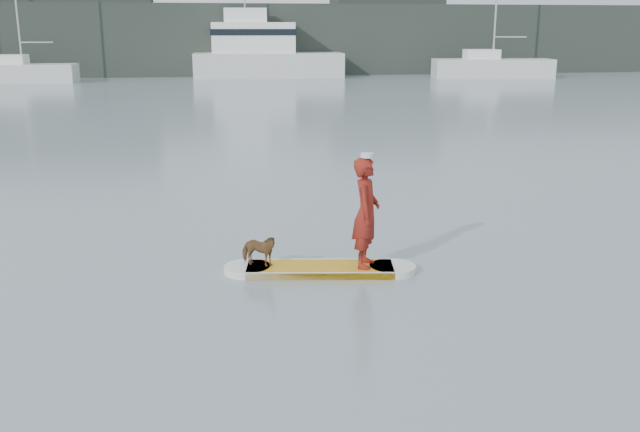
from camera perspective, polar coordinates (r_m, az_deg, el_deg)
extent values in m
plane|color=slate|center=(12.70, -12.19, -4.19)|extent=(140.00, 140.00, 0.00)
cube|color=gold|center=(12.25, 0.00, -4.25)|extent=(2.60, 1.19, 0.12)
cylinder|color=silver|center=(12.31, -5.85, -4.24)|extent=(0.80, 0.80, 0.12)
cylinder|color=silver|center=(12.32, 5.84, -4.22)|extent=(0.80, 0.80, 0.12)
cube|color=silver|center=(12.60, -0.01, -3.70)|extent=(2.48, 0.46, 0.12)
cube|color=silver|center=(11.90, 0.01, -4.84)|extent=(2.48, 0.46, 0.12)
imported|color=maroon|center=(11.99, 3.71, 0.28)|extent=(0.66, 0.80, 1.88)
cylinder|color=silver|center=(11.78, 3.79, 4.87)|extent=(0.22, 0.22, 0.07)
imported|color=brown|center=(12.18, -4.94, -2.74)|extent=(0.73, 0.57, 0.56)
cylinder|color=black|center=(12.23, 3.38, 0.29)|extent=(0.08, 0.30, 1.89)
cube|color=black|center=(12.49, 3.32, -3.71)|extent=(0.10, 0.04, 0.32)
cube|color=silver|center=(59.00, -22.65, 10.48)|extent=(7.87, 3.08, 1.38)
cube|color=white|center=(59.17, -23.48, 11.42)|extent=(2.27, 1.94, 0.69)
cylinder|color=#B7B7BC|center=(58.58, -21.73, 12.78)|extent=(2.38, 0.26, 0.10)
cube|color=silver|center=(61.54, 13.62, 11.40)|extent=(9.95, 4.17, 1.53)
cube|color=white|center=(61.24, 12.80, 12.51)|extent=(2.95, 2.35, 0.77)
cylinder|color=#B7B7BC|center=(61.80, 14.98, 13.67)|extent=(2.62, 0.48, 0.11)
cube|color=silver|center=(60.55, -4.14, 11.94)|extent=(12.39, 4.31, 2.00)
cube|color=white|center=(60.42, -5.38, 14.02)|extent=(6.86, 3.31, 2.45)
cube|color=white|center=(60.41, -6.02, 15.69)|extent=(3.51, 2.23, 1.11)
cube|color=black|center=(60.42, -5.39, 14.44)|extent=(6.98, 3.39, 0.50)
cube|color=#202824|center=(65.02, -10.45, 13.70)|extent=(90.00, 6.00, 6.00)
cube|color=#202824|center=(66.87, -19.37, 14.44)|extent=(14.00, 4.00, 9.00)
cube|color=#202824|center=(68.24, 5.33, 14.76)|extent=(10.00, 4.00, 8.00)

